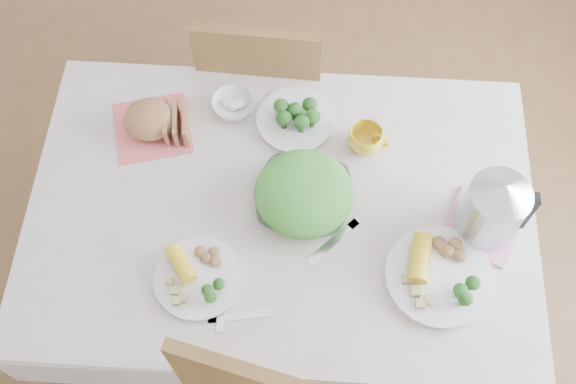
# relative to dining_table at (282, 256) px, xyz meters

# --- Properties ---
(floor) EXTENTS (3.60, 3.60, 0.00)m
(floor) POSITION_rel_dining_table_xyz_m (0.00, 0.00, -0.38)
(floor) COLOR brown
(floor) RESTS_ON ground
(dining_table) EXTENTS (1.40, 0.90, 0.75)m
(dining_table) POSITION_rel_dining_table_xyz_m (0.00, 0.00, 0.00)
(dining_table) COLOR brown
(dining_table) RESTS_ON floor
(tablecloth) EXTENTS (1.50, 1.00, 0.01)m
(tablecloth) POSITION_rel_dining_table_xyz_m (0.00, 0.00, 0.38)
(tablecloth) COLOR beige
(tablecloth) RESTS_ON dining_table
(chair_far) EXTENTS (0.45, 0.45, 0.96)m
(chair_far) POSITION_rel_dining_table_xyz_m (-0.10, 0.69, 0.09)
(chair_far) COLOR brown
(chair_far) RESTS_ON floor
(salad_bowl) EXTENTS (0.30, 0.30, 0.07)m
(salad_bowl) POSITION_rel_dining_table_xyz_m (0.07, 0.02, 0.42)
(salad_bowl) COLOR white
(salad_bowl) RESTS_ON tablecloth
(dinner_plate_left) EXTENTS (0.30, 0.30, 0.02)m
(dinner_plate_left) POSITION_rel_dining_table_xyz_m (-0.22, -0.24, 0.40)
(dinner_plate_left) COLOR white
(dinner_plate_left) RESTS_ON tablecloth
(dinner_plate_right) EXTENTS (0.41, 0.41, 0.03)m
(dinner_plate_right) POSITION_rel_dining_table_xyz_m (0.46, -0.20, 0.40)
(dinner_plate_right) COLOR white
(dinner_plate_right) RESTS_ON tablecloth
(broccoli_plate) EXTENTS (0.26, 0.26, 0.02)m
(broccoli_plate) POSITION_rel_dining_table_xyz_m (0.02, 0.30, 0.40)
(broccoli_plate) COLOR beige
(broccoli_plate) RESTS_ON tablecloth
(napkin) EXTENTS (0.29, 0.29, 0.00)m
(napkin) POSITION_rel_dining_table_xyz_m (-0.42, 0.25, 0.39)
(napkin) COLOR #DE5D5D
(napkin) RESTS_ON tablecloth
(bread_loaf) EXTENTS (0.17, 0.16, 0.10)m
(bread_loaf) POSITION_rel_dining_table_xyz_m (-0.42, 0.25, 0.45)
(bread_loaf) COLOR brown
(bread_loaf) RESTS_ON napkin
(fruit_bowl) EXTENTS (0.14, 0.14, 0.04)m
(fruit_bowl) POSITION_rel_dining_table_xyz_m (-0.17, 0.34, 0.41)
(fruit_bowl) COLOR white
(fruit_bowl) RESTS_ON tablecloth
(yellow_mug) EXTENTS (0.14, 0.14, 0.09)m
(yellow_mug) POSITION_rel_dining_table_xyz_m (0.24, 0.22, 0.43)
(yellow_mug) COLOR yellow
(yellow_mug) RESTS_ON tablecloth
(pink_tray) EXTENTS (0.26, 0.26, 0.02)m
(pink_tray) POSITION_rel_dining_table_xyz_m (0.59, -0.03, 0.40)
(pink_tray) COLOR pink
(pink_tray) RESTS_ON tablecloth
(electric_kettle) EXTENTS (0.21, 0.21, 0.24)m
(electric_kettle) POSITION_rel_dining_table_xyz_m (0.59, -0.03, 0.51)
(electric_kettle) COLOR #B2B5BA
(electric_kettle) RESTS_ON pink_tray
(fork_left) EXTENTS (0.03, 0.20, 0.00)m
(fork_left) POSITION_rel_dining_table_xyz_m (-0.14, -0.29, 0.39)
(fork_left) COLOR silver
(fork_left) RESTS_ON tablecloth
(fork_right) EXTENTS (0.15, 0.16, 0.00)m
(fork_right) POSITION_rel_dining_table_xyz_m (0.16, -0.10, 0.39)
(fork_right) COLOR silver
(fork_right) RESTS_ON tablecloth
(knife) EXTENTS (0.19, 0.06, 0.00)m
(knife) POSITION_rel_dining_table_xyz_m (-0.08, -0.34, 0.39)
(knife) COLOR silver
(knife) RESTS_ON tablecloth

